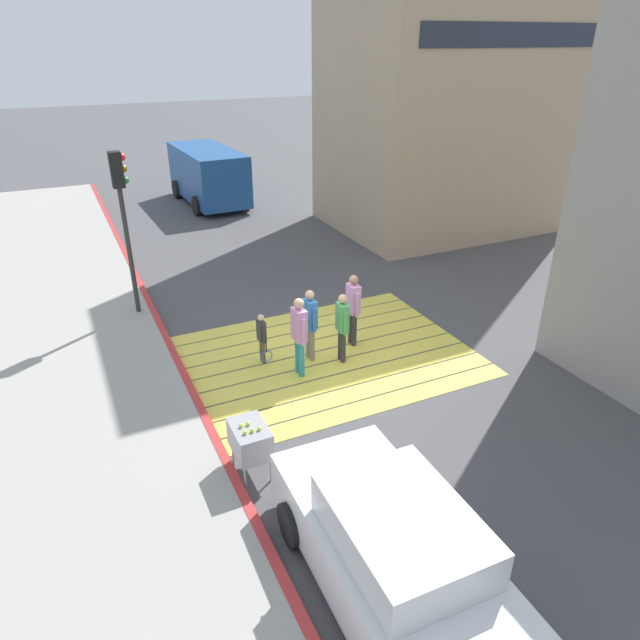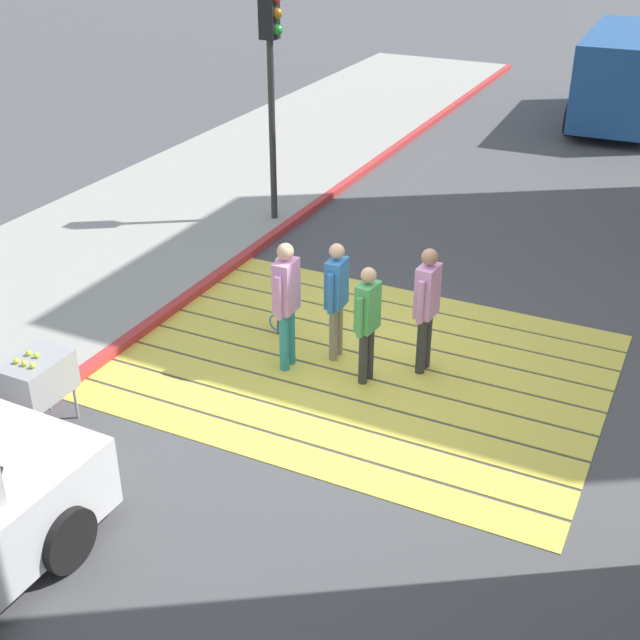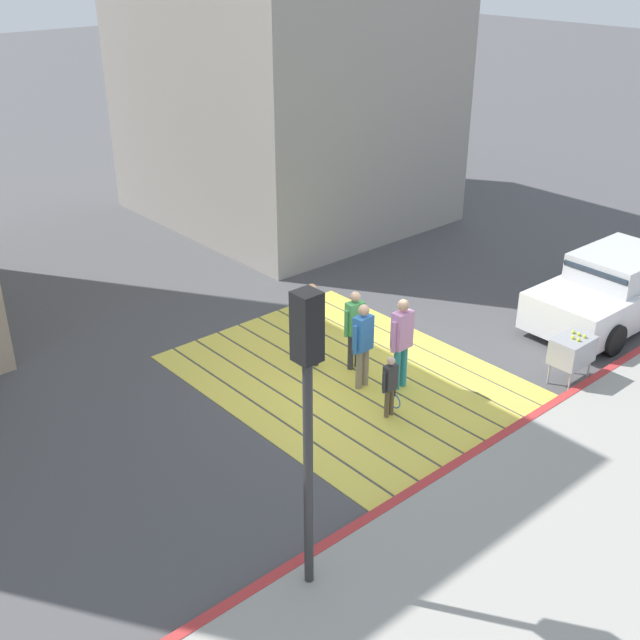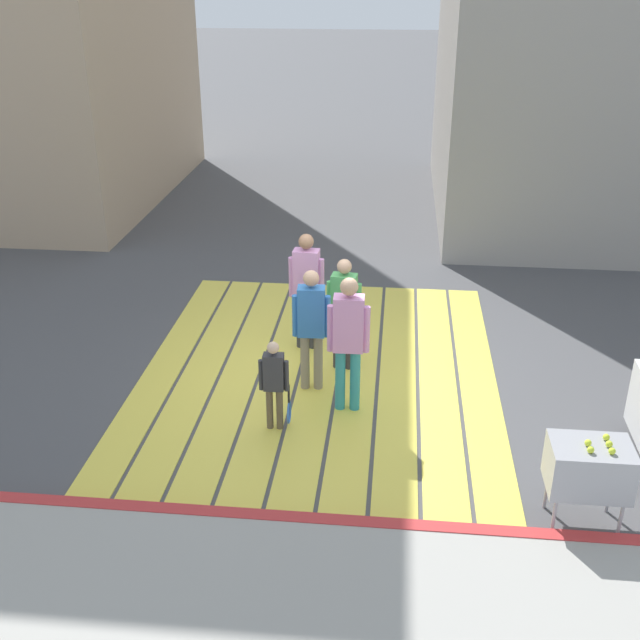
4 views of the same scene
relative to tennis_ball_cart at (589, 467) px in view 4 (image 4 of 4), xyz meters
name	(u,v)px [view 4 (image 4 of 4)]	position (x,y,z in m)	size (l,w,h in m)	color
ground_plane	(319,373)	(2.90, 3.00, -0.70)	(120.00, 120.00, 0.00)	#4C4C4F
crosswalk_stripes	(319,373)	(2.90, 3.00, -0.69)	(6.40, 4.90, 0.01)	#EAD64C
curb_painted	(286,521)	(-0.35, 3.00, -0.63)	(0.16, 40.00, 0.13)	#BC3333
building_far_south	(616,8)	(11.40, -2.38, 3.65)	(8.00, 7.04, 8.70)	gray
tennis_ball_cart	(589,467)	(0.00, 0.00, 0.00)	(0.56, 0.80, 1.02)	#99999E
pedestrian_adult_lead	(306,283)	(3.67, 3.26, 0.34)	(0.25, 0.52, 1.78)	#333338
pedestrian_adult_trailing	(348,335)	(1.99, 2.54, 0.36)	(0.24, 0.53, 1.82)	teal
pedestrian_adult_side	(344,306)	(3.08, 2.67, 0.26)	(0.25, 0.48, 1.64)	#333338
pedestrian_teen_behind	(311,322)	(2.47, 3.05, 0.30)	(0.24, 0.50, 1.70)	gray
pedestrian_child_with_racket	(275,382)	(1.44, 3.38, -0.03)	(0.28, 0.37, 1.19)	brown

